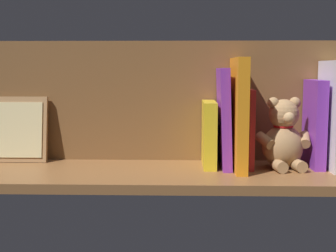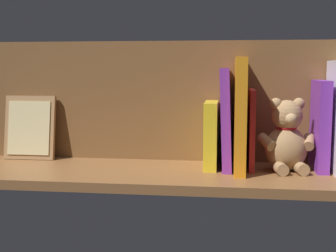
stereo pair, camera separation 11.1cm
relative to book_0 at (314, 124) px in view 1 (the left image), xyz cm
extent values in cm
cube|color=brown|center=(35.96, 5.08, -11.83)|extent=(102.76, 29.93, 2.20)
cube|color=brown|center=(35.96, -7.63, 4.93)|extent=(102.76, 1.50, 31.33)
cube|color=purple|center=(0.00, 0.00, 0.00)|extent=(2.71, 12.97, 21.46)
ellipsoid|color=tan|center=(8.00, 1.99, -5.46)|extent=(11.35, 10.49, 10.54)
sphere|color=tan|center=(8.00, 1.99, 2.53)|extent=(7.25, 7.25, 7.25)
sphere|color=tan|center=(5.32, 1.54, 5.24)|extent=(2.80, 2.80, 2.80)
sphere|color=tan|center=(10.68, 2.44, 5.24)|extent=(2.80, 2.80, 2.80)
sphere|color=tan|center=(7.49, 5.03, 1.98)|extent=(2.80, 2.80, 2.80)
cylinder|color=tan|center=(2.85, 2.46, -3.62)|extent=(3.37, 5.54, 3.90)
cylinder|color=tan|center=(12.72, 4.12, -3.62)|extent=(4.70, 5.72, 3.90)
cylinder|color=tan|center=(4.92, 6.02, -9.33)|extent=(3.41, 4.36, 2.80)
cylinder|color=tan|center=(9.60, 6.80, -9.33)|extent=(3.41, 4.36, 2.80)
torus|color=red|center=(8.00, 1.99, -0.36)|extent=(5.54, 5.54, 0.82)
cube|color=red|center=(16.16, 0.17, -1.13)|extent=(1.30, 13.30, 19.20)
cube|color=orange|center=(19.02, 2.76, 2.66)|extent=(2.65, 18.49, 26.79)
cube|color=purple|center=(22.33, 0.88, 1.43)|extent=(3.15, 14.73, 24.39)
cube|color=yellow|center=(25.89, 0.21, -2.65)|extent=(3.15, 13.38, 16.15)
cube|color=#A87A4C|center=(74.60, -4.19, -2.30)|extent=(13.75, 4.17, 17.06)
cube|color=beige|center=(74.60, -3.47, -2.30)|extent=(11.55, 2.86, 14.22)
camera|label=1|loc=(32.72, 115.12, 13.60)|focal=49.91mm
camera|label=2|loc=(21.67, 114.24, 13.60)|focal=49.91mm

